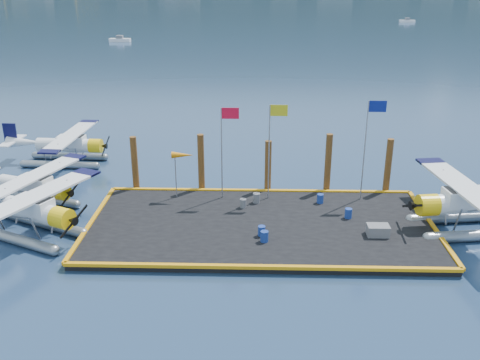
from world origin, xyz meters
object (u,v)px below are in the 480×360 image
at_px(drum_0, 243,203).
at_px(crate, 378,230).
at_px(seaplane_a, 30,213).
at_px(flagpole_red, 225,139).
at_px(seaplane_d, 471,206).
at_px(windsock, 182,156).
at_px(seaplane_c, 68,147).
at_px(flagpole_yellow, 273,138).
at_px(drum_2, 348,213).
at_px(flagpole_blue, 369,136).
at_px(piling_0, 135,165).
at_px(piling_4, 388,168).
at_px(piling_1, 201,164).
at_px(drum_3, 264,236).
at_px(drum_1, 262,231).
at_px(drum_4, 320,199).
at_px(drum_5, 256,198).
at_px(piling_3, 328,165).
at_px(piling_2, 268,168).
at_px(seaplane_b, 32,189).

bearing_deg(drum_0, crate, -25.05).
distance_m(seaplane_a, flagpole_red, 12.27).
relative_size(seaplane_d, windsock, 3.36).
height_order(seaplane_c, seaplane_d, seaplane_d).
height_order(flagpole_red, flagpole_yellow, flagpole_yellow).
relative_size(drum_2, flagpole_blue, 0.09).
height_order(flagpole_blue, piling_0, flagpole_blue).
bearing_deg(drum_0, windsock, 158.35).
bearing_deg(flagpole_red, piling_4, 8.43).
bearing_deg(seaplane_a, flagpole_blue, 129.32).
relative_size(windsock, piling_1, 0.74).
bearing_deg(drum_3, drum_1, 101.75).
height_order(drum_4, piling_4, piling_4).
relative_size(drum_4, piling_1, 0.14).
relative_size(drum_5, piling_4, 0.16).
distance_m(drum_2, drum_3, 5.98).
height_order(crate, windsock, windsock).
bearing_deg(drum_0, piling_4, 18.23).
bearing_deg(crate, windsock, 156.08).
relative_size(seaplane_a, piling_3, 2.18).
distance_m(seaplane_a, drum_1, 13.14).
height_order(flagpole_yellow, piling_3, flagpole_yellow).
relative_size(piling_3, piling_4, 1.07).
distance_m(drum_2, flagpole_yellow, 6.61).
bearing_deg(piling_2, piling_4, 0.00).
relative_size(drum_4, drum_5, 0.93).
xyz_separation_m(crate, piling_4, (1.95, 6.73, 1.30)).
height_order(seaplane_d, piling_3, piling_3).
bearing_deg(piling_0, drum_0, -23.11).
relative_size(drum_2, piling_2, 0.16).
bearing_deg(seaplane_c, piling_1, 65.79).
xyz_separation_m(seaplane_c, piling_1, (11.06, -5.72, 0.70)).
height_order(seaplane_c, drum_2, seaplane_c).
bearing_deg(drum_2, crate, -59.84).
bearing_deg(drum_0, flagpole_blue, 11.32).
height_order(seaplane_b, flagpole_red, flagpole_red).
bearing_deg(drum_2, seaplane_b, 175.28).
relative_size(windsock, piling_4, 0.78).
bearing_deg(flagpole_blue, drum_2, -116.47).
height_order(drum_4, flagpole_red, flagpole_red).
bearing_deg(piling_3, drum_5, -153.41).
bearing_deg(flagpole_red, flagpole_blue, -0.00).
xyz_separation_m(seaplane_d, crate, (-5.53, -1.45, -0.91)).
bearing_deg(piling_3, drum_2, -80.53).
bearing_deg(flagpole_blue, crate, -91.67).
height_order(drum_0, piling_4, piling_4).
bearing_deg(drum_1, drum_4, 51.05).
xyz_separation_m(drum_2, drum_3, (-5.08, -3.16, 0.01)).
bearing_deg(drum_5, seaplane_b, -178.02).
height_order(drum_0, crate, crate).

